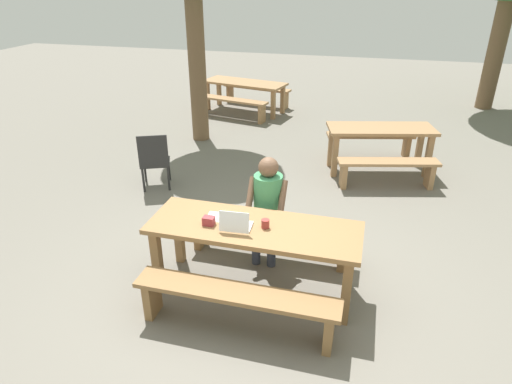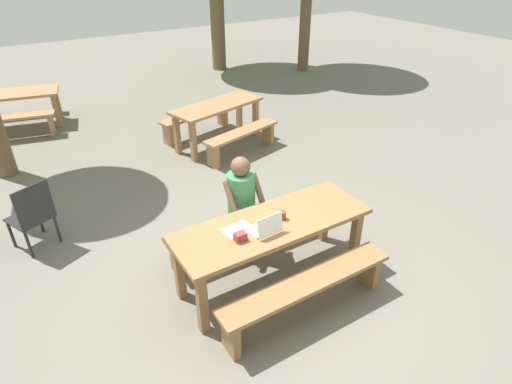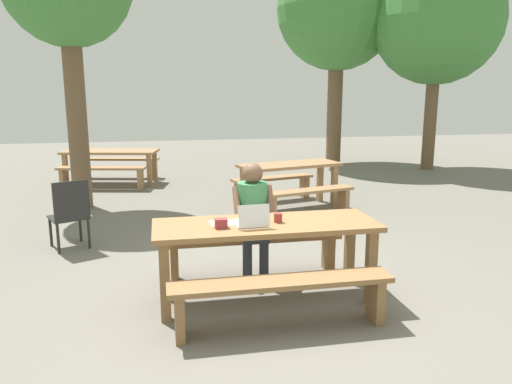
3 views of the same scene
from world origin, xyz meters
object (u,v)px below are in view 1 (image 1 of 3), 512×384
at_px(person_seated, 267,201).
at_px(coffee_mug, 265,224).
at_px(small_pouch, 209,221).
at_px(plastic_chair, 155,160).
at_px(picnic_table_front, 254,235).
at_px(laptop, 236,224).
at_px(picnic_table_mid, 380,135).
at_px(picnic_table_rear, 244,86).

bearing_deg(person_seated, coffee_mug, -78.11).
distance_m(small_pouch, plastic_chair, 2.70).
bearing_deg(picnic_table_front, coffee_mug, -3.14).
distance_m(laptop, plastic_chair, 2.90).
height_order(coffee_mug, picnic_table_mid, coffee_mug).
bearing_deg(person_seated, picnic_table_mid, 68.13).
bearing_deg(plastic_chair, picnic_table_front, 112.70).
xyz_separation_m(small_pouch, plastic_chair, (-1.68, 2.09, -0.35)).
relative_size(person_seated, picnic_table_rear, 0.61).
bearing_deg(picnic_table_rear, person_seated, -59.28).
height_order(picnic_table_mid, picnic_table_rear, picnic_table_mid).
height_order(picnic_table_front, small_pouch, small_pouch).
xyz_separation_m(plastic_chair, picnic_table_rear, (0.11, 4.49, 0.14)).
height_order(person_seated, picnic_table_rear, person_seated).
height_order(coffee_mug, person_seated, person_seated).
distance_m(picnic_table_front, person_seated, 0.61).
xyz_separation_m(picnic_table_front, small_pouch, (-0.44, -0.10, 0.16)).
distance_m(laptop, coffee_mug, 0.29).
distance_m(plastic_chair, picnic_table_rear, 4.50).
height_order(small_pouch, picnic_table_mid, small_pouch).
xyz_separation_m(small_pouch, person_seated, (0.43, 0.70, -0.08)).
bearing_deg(picnic_table_rear, picnic_table_front, -60.83).
distance_m(picnic_table_front, picnic_table_rear, 6.78).
relative_size(picnic_table_front, person_seated, 1.69).
distance_m(coffee_mug, picnic_table_mid, 3.74).
xyz_separation_m(laptop, coffee_mug, (0.27, 0.10, -0.01)).
bearing_deg(person_seated, picnic_table_rear, 108.75).
height_order(laptop, person_seated, person_seated).
bearing_deg(coffee_mug, plastic_chair, 138.29).
height_order(small_pouch, picnic_table_rear, small_pouch).
distance_m(picnic_table_front, small_pouch, 0.48).
height_order(plastic_chair, picnic_table_rear, plastic_chair).
bearing_deg(picnic_table_mid, small_pouch, -128.17).
height_order(picnic_table_front, plastic_chair, plastic_chair).
distance_m(laptop, small_pouch, 0.29).
xyz_separation_m(laptop, picnic_table_mid, (1.34, 3.68, -0.20)).
xyz_separation_m(picnic_table_mid, picnic_table_rear, (-3.19, 2.90, -0.03)).
relative_size(person_seated, picnic_table_mid, 0.69).
distance_m(picnic_table_mid, picnic_table_rear, 4.31).
xyz_separation_m(picnic_table_front, coffee_mug, (0.12, -0.01, 0.16)).
relative_size(coffee_mug, plastic_chair, 0.10).
relative_size(coffee_mug, person_seated, 0.07).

